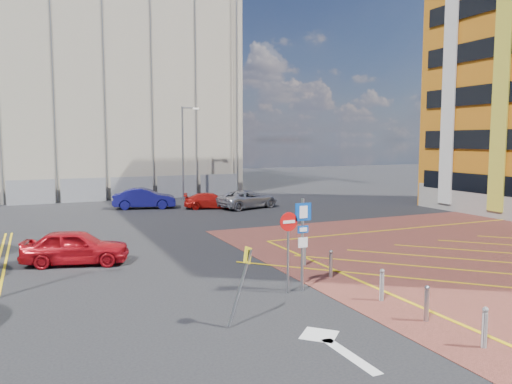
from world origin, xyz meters
TOP-DOWN VIEW (x-y plane):
  - ground at (0.00, 0.00)m, footprint 140.00×140.00m
  - lamp_back at (4.08, 28.00)m, footprint 1.53×0.16m
  - sign_cluster at (0.30, 0.98)m, footprint 1.17×0.12m
  - warning_sign at (-2.60, -1.16)m, footprint 0.81×0.43m
  - bollard_row at (2.30, -1.67)m, footprint 0.14×11.14m
  - construction_building at (0.00, 40.00)m, footprint 21.20×19.20m
  - construction_fence at (1.00, 30.00)m, footprint 21.60×0.06m
  - car_red_left at (-6.28, 8.12)m, footprint 4.60×2.86m
  - car_blue_back at (-0.16, 24.01)m, footprint 4.89×2.73m
  - car_red_back at (4.43, 21.98)m, footprint 4.38×2.70m
  - car_silver_back at (7.05, 21.03)m, footprint 5.30×3.49m

SIDE VIEW (x-z plane):
  - ground at x=0.00m, z-range 0.00..0.00m
  - bollard_row at x=2.30m, z-range 0.02..0.92m
  - car_red_back at x=4.43m, z-range 0.00..1.18m
  - car_silver_back at x=7.05m, z-range 0.00..1.35m
  - car_red_left at x=-6.28m, z-range 0.00..1.46m
  - car_blue_back at x=-0.16m, z-range 0.00..1.53m
  - construction_fence at x=1.00m, z-range 0.00..2.00m
  - warning_sign at x=-2.60m, z-range 0.31..2.55m
  - sign_cluster at x=0.30m, z-range 0.35..3.55m
  - lamp_back at x=4.08m, z-range 0.36..8.36m
  - construction_building at x=0.00m, z-range 0.00..22.00m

